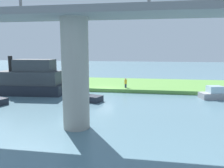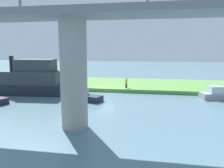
{
  "view_description": "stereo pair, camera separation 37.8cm",
  "coord_description": "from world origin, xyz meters",
  "views": [
    {
      "loc": [
        -6.07,
        30.25,
        6.02
      ],
      "look_at": [
        -1.91,
        5.0,
        2.0
      ],
      "focal_mm": 35.71,
      "sensor_mm": 36.0,
      "label": 1
    },
    {
      "loc": [
        -6.44,
        30.19,
        6.02
      ],
      "look_at": [
        -1.91,
        5.0,
        2.0
      ],
      "focal_mm": 35.71,
      "sensor_mm": 36.0,
      "label": 2
    }
  ],
  "objects": [
    {
      "name": "ground_plane",
      "position": [
        0.0,
        0.0,
        0.0
      ],
      "size": [
        160.0,
        160.0,
        0.0
      ],
      "primitive_type": "plane",
      "color": "slate"
    },
    {
      "name": "grassy_bank",
      "position": [
        0.0,
        -6.0,
        0.25
      ],
      "size": [
        80.0,
        12.0,
        0.5
      ],
      "primitive_type": "cube",
      "color": "#5B9342",
      "rests_on": "ground"
    },
    {
      "name": "bridge_pylon",
      "position": [
        -0.68,
        14.36,
        4.15
      ],
      "size": [
        2.02,
        2.02,
        8.29
      ],
      "primitive_type": "cylinder",
      "color": "#9E998E",
      "rests_on": "ground"
    },
    {
      "name": "bridge_span",
      "position": [
        -0.68,
        14.34,
        8.79
      ],
      "size": [
        74.36,
        4.3,
        3.25
      ],
      "color": "slate",
      "rests_on": "bridge_pylon"
    },
    {
      "name": "person_on_bank",
      "position": [
        -2.86,
        -1.38,
        1.2
      ],
      "size": [
        0.5,
        0.5,
        1.39
      ],
      "color": "#2D334C",
      "rests_on": "grassy_bank"
    },
    {
      "name": "mooring_post",
      "position": [
        3.34,
        -1.01,
        0.89
      ],
      "size": [
        0.2,
        0.2,
        0.77
      ],
      "primitive_type": "cylinder",
      "color": "brown",
      "rests_on": "grassy_bank"
    },
    {
      "name": "skiff_small",
      "position": [
        9.76,
        2.99,
        1.9
      ],
      "size": [
        10.24,
        4.0,
        5.13
      ],
      "color": "#1E232D",
      "rests_on": "ground"
    },
    {
      "name": "houseboat_blue",
      "position": [
        1.52,
        5.29,
        0.53
      ],
      "size": [
        4.69,
        2.91,
        1.47
      ],
      "color": "#1E232D",
      "rests_on": "ground"
    },
    {
      "name": "riverboat_paddlewheel",
      "position": [
        -14.6,
        1.65,
        0.56
      ],
      "size": [
        4.96,
        2.76,
        1.57
      ],
      "color": "#99999E",
      "rests_on": "ground"
    }
  ]
}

